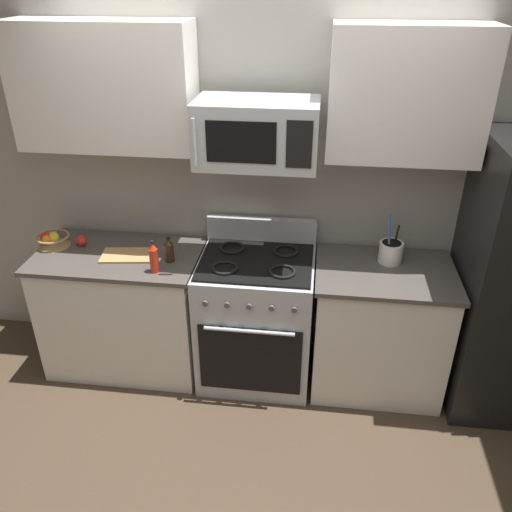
# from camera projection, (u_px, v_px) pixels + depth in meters

# --- Properties ---
(ground_plane) EXTENTS (16.00, 16.00, 0.00)m
(ground_plane) POSITION_uv_depth(u_px,v_px,m) (242.00, 444.00, 3.24)
(ground_plane) COLOR #473828
(wall_back) EXTENTS (8.00, 0.10, 2.60)m
(wall_back) POSITION_uv_depth(u_px,v_px,m) (264.00, 184.00, 3.57)
(wall_back) COLOR #9E998E
(wall_back) RESTS_ON ground
(counter_left) EXTENTS (1.11, 0.66, 0.91)m
(counter_left) POSITION_uv_depth(u_px,v_px,m) (125.00, 309.00, 3.73)
(counter_left) COLOR silver
(counter_left) RESTS_ON ground
(range_oven) EXTENTS (0.76, 0.70, 1.09)m
(range_oven) POSITION_uv_depth(u_px,v_px,m) (256.00, 317.00, 3.62)
(range_oven) COLOR #B2B5BA
(range_oven) RESTS_ON ground
(counter_right) EXTENTS (0.89, 0.66, 0.91)m
(counter_right) POSITION_uv_depth(u_px,v_px,m) (378.00, 328.00, 3.54)
(counter_right) COLOR silver
(counter_right) RESTS_ON ground
(microwave) EXTENTS (0.71, 0.44, 0.38)m
(microwave) POSITION_uv_depth(u_px,v_px,m) (257.00, 133.00, 3.03)
(microwave) COLOR #B2B5BA
(upper_cabinets_left) EXTENTS (1.10, 0.34, 0.75)m
(upper_cabinets_left) POSITION_uv_depth(u_px,v_px,m) (104.00, 87.00, 3.16)
(upper_cabinets_left) COLOR silver
(upper_cabinets_right) EXTENTS (0.88, 0.34, 0.75)m
(upper_cabinets_right) POSITION_uv_depth(u_px,v_px,m) (407.00, 95.00, 2.96)
(upper_cabinets_right) COLOR silver
(utensil_crock) EXTENTS (0.15, 0.15, 0.33)m
(utensil_crock) POSITION_uv_depth(u_px,v_px,m) (391.00, 251.00, 3.38)
(utensil_crock) COLOR white
(utensil_crock) RESTS_ON counter_right
(fruit_basket) EXTENTS (0.23, 0.23, 0.10)m
(fruit_basket) POSITION_uv_depth(u_px,v_px,m) (52.00, 240.00, 3.59)
(fruit_basket) COLOR #9E7A4C
(fruit_basket) RESTS_ON counter_left
(apple_loose) EXTENTS (0.08, 0.08, 0.08)m
(apple_loose) POSITION_uv_depth(u_px,v_px,m) (82.00, 241.00, 3.60)
(apple_loose) COLOR red
(apple_loose) RESTS_ON counter_left
(cutting_board) EXTENTS (0.36, 0.24, 0.02)m
(cutting_board) POSITION_uv_depth(u_px,v_px,m) (127.00, 255.00, 3.47)
(cutting_board) COLOR tan
(cutting_board) RESTS_ON counter_left
(bottle_hot_sauce) EXTENTS (0.06, 0.06, 0.22)m
(bottle_hot_sauce) POSITION_uv_depth(u_px,v_px,m) (154.00, 258.00, 3.26)
(bottle_hot_sauce) COLOR red
(bottle_hot_sauce) RESTS_ON counter_left
(bottle_soy) EXTENTS (0.06, 0.06, 0.17)m
(bottle_soy) POSITION_uv_depth(u_px,v_px,m) (169.00, 250.00, 3.39)
(bottle_soy) COLOR #382314
(bottle_soy) RESTS_ON counter_left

